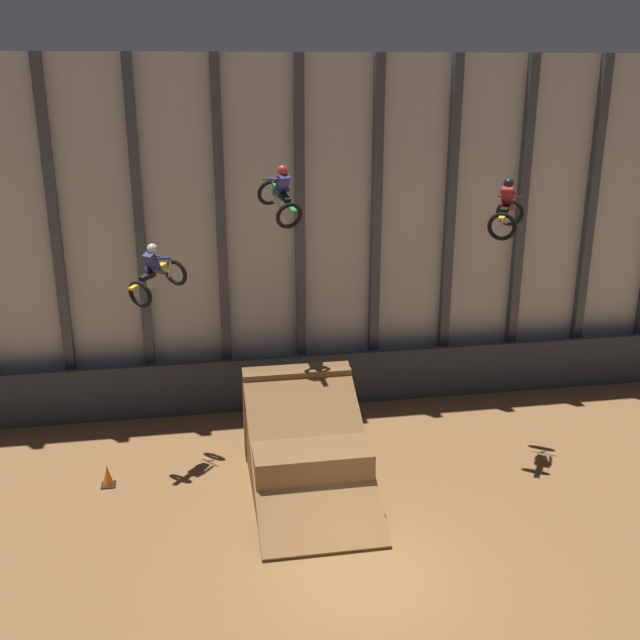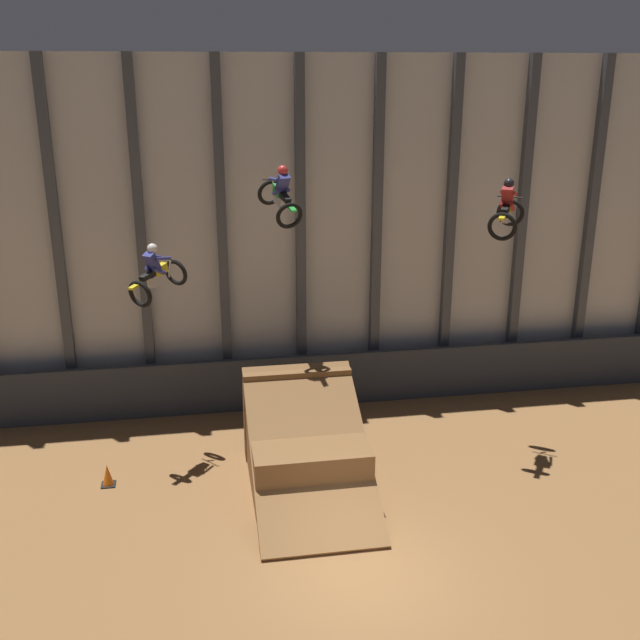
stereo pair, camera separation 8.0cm
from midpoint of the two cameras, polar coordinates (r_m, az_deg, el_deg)
ground_plane at (r=16.65m, az=3.26°, el=-18.79°), size 60.00×60.00×0.00m
arena_back_wall at (r=22.76m, az=-1.69°, el=6.36°), size 32.00×0.40×10.54m
lower_barrier at (r=23.43m, az=-1.33°, el=-4.66°), size 31.36×0.20×1.68m
dirt_ramp at (r=19.45m, az=-1.30°, el=-9.62°), size 2.89×4.96×2.67m
rider_bike_left_air at (r=19.51m, az=-12.48°, el=3.35°), size 1.59×1.71×1.57m
rider_bike_center_air at (r=19.87m, az=-3.16°, el=9.40°), size 1.13×1.90×1.63m
rider_bike_right_air at (r=19.95m, az=13.91°, el=8.08°), size 1.43×1.75×1.50m
traffic_cone_near_ramp at (r=20.16m, az=-15.99°, el=-11.34°), size 0.36×0.36×0.58m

